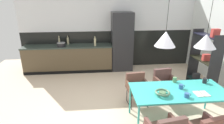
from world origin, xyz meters
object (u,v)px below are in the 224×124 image
refrigerator_column (122,42)px  bottle_spice_small (95,42)px  mug_wide_latte (175,80)px  bottle_vinegar_dark (59,41)px  pendant_lamp_over_table_far (206,41)px  mug_tall_blue (187,95)px  bottle_wine_green (68,41)px  pendant_lamp_over_table_near (165,39)px  mug_short_terracotta (205,81)px  armchair_far_side (137,85)px  open_shelf_unit (204,61)px  fruit_bowl (163,93)px  cooking_pot (61,45)px  armchair_near_window (164,80)px  mug_glass_clear (181,86)px  dining_table (179,92)px  open_book (202,94)px

refrigerator_column → bottle_spice_small: size_ratio=6.15×
mug_wide_latte → bottle_vinegar_dark: 4.06m
refrigerator_column → pendant_lamp_over_table_far: pendant_lamp_over_table_far is taller
mug_tall_blue → bottle_wine_green: bearing=126.0°
pendant_lamp_over_table_near → mug_tall_blue: bearing=-37.5°
bottle_wine_green → pendant_lamp_over_table_near: (2.16, -3.20, 0.72)m
mug_short_terracotta → bottle_spice_small: (-2.27, 2.69, 0.25)m
bottle_wine_green → mug_wide_latte: bearing=-48.1°
refrigerator_column → armchair_far_side: (0.03, -2.25, -0.51)m
bottle_spice_small → open_shelf_unit: size_ratio=0.19×
pendant_lamp_over_table_far → open_shelf_unit: bearing=55.1°
refrigerator_column → mug_tall_blue: 3.38m
fruit_bowl → pendant_lamp_over_table_near: pendant_lamp_over_table_near is taller
cooking_pot → fruit_bowl: bearing=-53.1°
armchair_near_window → armchair_far_side: 0.74m
bottle_spice_small → bottle_vinegar_dark: 1.24m
mug_wide_latte → pendant_lamp_over_table_near: 1.09m
armchair_far_side → mug_short_terracotta: 1.45m
fruit_bowl → mug_tall_blue: size_ratio=2.17×
mug_glass_clear → mug_short_terracotta: mug_short_terracotta is taller
fruit_bowl → open_shelf_unit: (1.60, 1.35, 0.10)m
mug_short_terracotta → bottle_spice_small: 3.53m
mug_glass_clear → pendant_lamp_over_table_near: size_ratio=0.13×
mug_short_terracotta → pendant_lamp_over_table_near: pendant_lamp_over_table_near is taller
refrigerator_column → pendant_lamp_over_table_near: size_ratio=2.06×
dining_table → bottle_wine_green: bearing=128.0°
fruit_bowl → cooking_pot: size_ratio=1.02×
refrigerator_column → armchair_near_window: (0.76, -2.11, -0.49)m
pendant_lamp_over_table_near → pendant_lamp_over_table_far: (0.74, -0.03, -0.05)m
armchair_near_window → mug_glass_clear: mug_glass_clear is taller
armchair_near_window → fruit_bowl: size_ratio=2.71×
open_book → open_shelf_unit: open_shelf_unit is taller
mug_wide_latte → bottle_spice_small: bearing=122.6°
mug_tall_blue → pendant_lamp_over_table_near: 1.08m
dining_table → bottle_spice_small: 3.37m
dining_table → mug_tall_blue: bearing=-86.4°
mug_short_terracotta → bottle_vinegar_dark: (-3.48, 2.95, 0.24)m
mug_tall_blue → bottle_spice_small: size_ratio=0.40×
refrigerator_column → mug_tall_blue: size_ratio=15.43×
armchair_near_window → mug_short_terracotta: mug_short_terracotta is taller
dining_table → mug_tall_blue: (0.02, -0.26, 0.08)m
open_book → mug_glass_clear: (-0.28, 0.24, 0.04)m
fruit_bowl → mug_wide_latte: mug_wide_latte is taller
fruit_bowl → mug_glass_clear: 0.50m
mug_wide_latte → bottle_spice_small: bottle_spice_small is taller
open_book → bottle_wine_green: bottle_wine_green is taller
bottle_wine_green → mug_glass_clear: bearing=-50.8°
refrigerator_column → mug_short_terracotta: refrigerator_column is taller
open_book → bottle_spice_small: bottle_spice_small is taller
fruit_bowl → pendant_lamp_over_table_far: size_ratio=0.28×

